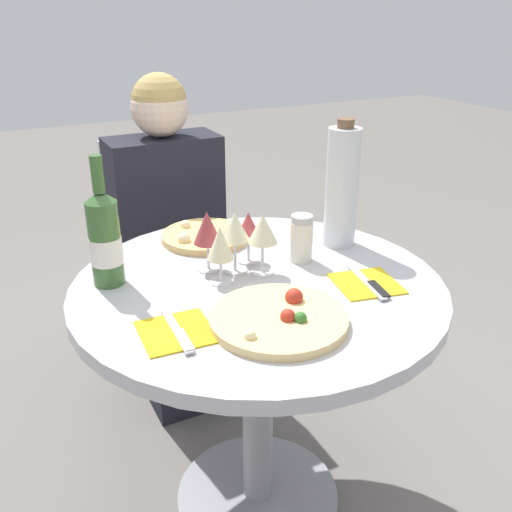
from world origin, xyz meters
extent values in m
plane|color=slate|center=(0.00, 0.00, 0.00)|extent=(12.00, 12.00, 0.00)
cylinder|color=gray|center=(0.00, 0.00, 0.01)|extent=(0.48, 0.48, 0.02)
cylinder|color=gray|center=(0.00, 0.00, 0.36)|extent=(0.08, 0.08, 0.66)
cylinder|color=#B7B7BC|center=(0.00, 0.00, 0.71)|extent=(0.93, 0.93, 0.04)
cylinder|color=silver|center=(0.01, 0.73, 0.01)|extent=(0.33, 0.33, 0.01)
cylinder|color=silver|center=(0.01, 0.73, 0.20)|extent=(0.06, 0.06, 0.39)
cube|color=silver|center=(0.01, 0.73, 0.41)|extent=(0.36, 0.36, 0.03)
cube|color=silver|center=(0.01, 0.90, 0.67)|extent=(0.36, 0.02, 0.49)
cube|color=black|center=(0.01, 0.58, 0.21)|extent=(0.33, 0.31, 0.42)
cube|color=black|center=(0.01, 0.73, 0.68)|extent=(0.38, 0.19, 0.52)
sphere|color=beige|center=(0.01, 0.73, 1.04)|extent=(0.19, 0.19, 0.19)
sphere|color=tan|center=(0.01, 0.73, 1.06)|extent=(0.18, 0.18, 0.18)
cylinder|color=#E5C17F|center=(-0.05, -0.20, 0.73)|extent=(0.30, 0.30, 0.02)
sphere|color=#B22D1E|center=(0.01, -0.16, 0.75)|extent=(0.04, 0.04, 0.04)
sphere|color=beige|center=(-0.14, -0.25, 0.75)|extent=(0.03, 0.03, 0.03)
sphere|color=#336B28|center=(-0.02, -0.24, 0.75)|extent=(0.03, 0.03, 0.03)
sphere|color=#B22D1E|center=(-0.04, -0.22, 0.75)|extent=(0.03, 0.03, 0.03)
cylinder|color=#DBB26B|center=(-0.01, 0.31, 0.73)|extent=(0.26, 0.26, 0.02)
sphere|color=beige|center=(-0.04, 0.26, 0.75)|extent=(0.04, 0.04, 0.04)
sphere|color=beige|center=(-0.09, 0.28, 0.75)|extent=(0.04, 0.04, 0.04)
sphere|color=#B22D1E|center=(0.01, 0.36, 0.75)|extent=(0.03, 0.03, 0.03)
sphere|color=beige|center=(-0.05, 0.39, 0.75)|extent=(0.03, 0.03, 0.03)
cylinder|color=#38602D|center=(-0.33, 0.16, 0.83)|extent=(0.08, 0.08, 0.21)
cone|color=#38602D|center=(-0.33, 0.16, 0.95)|extent=(0.08, 0.08, 0.03)
cylinder|color=#38602D|center=(-0.33, 0.16, 1.00)|extent=(0.03, 0.03, 0.09)
cylinder|color=silver|center=(-0.33, 0.16, 0.81)|extent=(0.08, 0.08, 0.07)
cylinder|color=silver|center=(0.32, 0.11, 0.89)|extent=(0.09, 0.09, 0.33)
cylinder|color=brown|center=(0.32, 0.11, 1.07)|extent=(0.05, 0.05, 0.02)
cylinder|color=silver|center=(0.16, 0.06, 0.78)|extent=(0.06, 0.06, 0.11)
cylinder|color=#B2B2B7|center=(0.16, 0.06, 0.84)|extent=(0.06, 0.06, 0.02)
cylinder|color=silver|center=(-0.02, 0.08, 0.73)|extent=(0.06, 0.06, 0.00)
cylinder|color=silver|center=(-0.02, 0.08, 0.77)|extent=(0.01, 0.01, 0.08)
cone|color=beige|center=(-0.02, 0.08, 0.85)|extent=(0.08, 0.08, 0.07)
cylinder|color=silver|center=(-0.08, 0.12, 0.73)|extent=(0.06, 0.06, 0.00)
cylinder|color=silver|center=(-0.08, 0.12, 0.76)|extent=(0.01, 0.01, 0.07)
cone|color=#9E383D|center=(-0.08, 0.12, 0.84)|extent=(0.07, 0.07, 0.08)
cylinder|color=silver|center=(0.03, 0.12, 0.73)|extent=(0.06, 0.06, 0.00)
cylinder|color=silver|center=(0.03, 0.12, 0.76)|extent=(0.01, 0.01, 0.07)
cone|color=#9E383D|center=(0.03, 0.12, 0.83)|extent=(0.06, 0.06, 0.07)
cylinder|color=silver|center=(-0.08, 0.04, 0.73)|extent=(0.06, 0.06, 0.00)
cylinder|color=silver|center=(-0.08, 0.04, 0.76)|extent=(0.01, 0.01, 0.06)
cone|color=beige|center=(-0.08, 0.04, 0.83)|extent=(0.07, 0.07, 0.08)
cylinder|color=silver|center=(0.03, 0.04, 0.73)|extent=(0.06, 0.06, 0.00)
cylinder|color=silver|center=(0.03, 0.04, 0.77)|extent=(0.01, 0.01, 0.08)
cone|color=beige|center=(0.03, 0.04, 0.85)|extent=(0.08, 0.08, 0.07)
cube|color=gold|center=(-0.26, -0.13, 0.73)|extent=(0.16, 0.16, 0.00)
cube|color=silver|center=(-0.26, -0.13, 0.73)|extent=(0.03, 0.19, 0.00)
cube|color=silver|center=(-0.26, -0.18, 0.73)|extent=(0.02, 0.09, 0.00)
cube|color=gold|center=(0.23, -0.13, 0.73)|extent=(0.18, 0.18, 0.00)
cube|color=silver|center=(0.23, -0.13, 0.73)|extent=(0.05, 0.19, 0.00)
cube|color=black|center=(0.23, -0.18, 0.73)|extent=(0.04, 0.09, 0.00)
camera|label=1|loc=(-0.57, -1.13, 1.36)|focal=40.00mm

